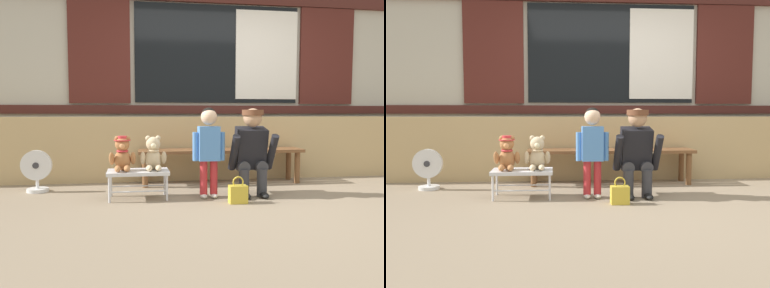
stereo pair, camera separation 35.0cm
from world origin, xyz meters
TOP-DOWN VIEW (x-y plane):
  - ground_plane at (0.00, 0.00)m, footprint 60.00×60.00m
  - brick_low_wall at (0.00, 1.43)m, footprint 7.89×0.25m
  - shop_facade at (0.00, 1.94)m, footprint 8.05×0.26m
  - wooden_bench_long at (-0.12, 1.06)m, footprint 2.10×0.40m
  - small_display_bench at (-1.18, 0.33)m, footprint 0.64×0.36m
  - teddy_bear_with_hat at (-1.34, 0.33)m, footprint 0.28×0.27m
  - teddy_bear_plain at (-1.02, 0.33)m, footprint 0.28×0.26m
  - child_standing at (-0.44, 0.25)m, footprint 0.35×0.18m
  - adult_crouching at (0.05, 0.31)m, footprint 0.50×0.49m
  - handbag_on_ground at (-0.20, -0.04)m, footprint 0.18×0.11m
  - floor_fan at (-2.32, 0.83)m, footprint 0.34×0.24m

SIDE VIEW (x-z plane):
  - ground_plane at x=0.00m, z-range 0.00..0.00m
  - handbag_on_ground at x=-0.20m, z-range -0.04..0.23m
  - floor_fan at x=-2.32m, z-range 0.00..0.48m
  - small_display_bench at x=-1.18m, z-range 0.12..0.42m
  - wooden_bench_long at x=-0.12m, z-range 0.15..0.59m
  - brick_low_wall at x=0.00m, z-range 0.00..0.85m
  - teddy_bear_plain at x=-1.02m, z-range 0.28..0.65m
  - teddy_bear_with_hat at x=-1.34m, z-range 0.29..0.65m
  - adult_crouching at x=0.05m, z-range 0.01..0.96m
  - child_standing at x=-0.44m, z-range 0.11..1.07m
  - shop_facade at x=0.00m, z-range 0.00..3.60m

